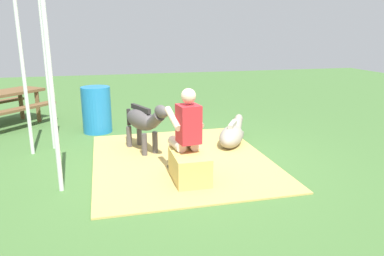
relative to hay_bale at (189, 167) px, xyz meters
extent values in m
plane|color=#426B33|center=(0.76, -0.05, -0.20)|extent=(24.00, 24.00, 0.00)
cube|color=tan|center=(0.83, -0.06, -0.19)|extent=(3.26, 2.74, 0.02)
cube|color=tan|center=(0.00, 0.00, 0.00)|extent=(0.72, 0.46, 0.41)
cylinder|color=beige|center=(0.24, 0.12, 0.27)|extent=(0.41, 0.19, 0.14)
cylinder|color=beige|center=(0.43, 0.15, 0.00)|extent=(0.11, 0.11, 0.41)
cube|color=black|center=(0.43, 0.15, -0.17)|extent=(0.23, 0.13, 0.06)
cylinder|color=beige|center=(0.26, -0.07, 0.27)|extent=(0.41, 0.19, 0.14)
cylinder|color=beige|center=(0.46, -0.05, 0.00)|extent=(0.11, 0.11, 0.41)
cube|color=black|center=(0.46, -0.05, -0.17)|extent=(0.23, 0.13, 0.06)
cube|color=red|center=(0.05, 0.00, 0.60)|extent=(0.33, 0.32, 0.52)
cylinder|color=beige|center=(0.21, 0.18, 0.65)|extent=(0.51, 0.15, 0.26)
cylinder|color=beige|center=(0.25, -0.14, 0.65)|extent=(0.51, 0.15, 0.26)
sphere|color=beige|center=(0.05, 0.00, 0.98)|extent=(0.20, 0.20, 0.20)
ellipsoid|color=#4C4747|center=(1.45, 0.49, 0.36)|extent=(0.90, 0.61, 0.34)
cylinder|color=#4C4747|center=(1.23, 0.30, -0.01)|extent=(0.09, 0.09, 0.39)
cylinder|color=#4C4747|center=(1.16, 0.48, -0.01)|extent=(0.09, 0.09, 0.39)
cylinder|color=#4C4747|center=(1.75, 0.50, -0.01)|extent=(0.09, 0.09, 0.39)
cylinder|color=#4C4747|center=(1.68, 0.69, -0.01)|extent=(0.09, 0.09, 0.39)
cylinder|color=#4C4747|center=(0.99, 0.31, 0.46)|extent=(0.41, 0.30, 0.33)
ellipsoid|color=#4C4747|center=(0.82, 0.24, 0.62)|extent=(0.36, 0.27, 0.20)
cube|color=#2A2727|center=(1.45, 0.49, 0.55)|extent=(0.58, 0.28, 0.08)
cylinder|color=#2A2727|center=(1.89, 0.67, 0.31)|extent=(0.07, 0.07, 0.30)
ellipsoid|color=gray|center=(1.34, -1.09, -0.02)|extent=(0.96, 0.79, 0.36)
cube|color=gray|center=(1.81, -1.37, -0.15)|extent=(0.36, 0.35, 0.10)
cylinder|color=gray|center=(1.82, -1.38, 0.04)|extent=(0.34, 0.30, 0.30)
ellipsoid|color=gray|center=(1.98, -1.47, 0.12)|extent=(0.34, 0.29, 0.20)
cube|color=#B5A999|center=(1.41, -1.13, 0.18)|extent=(0.42, 0.29, 0.08)
cylinder|color=#1E72B2|center=(2.89, 1.23, 0.26)|extent=(0.58, 0.58, 0.93)
cylinder|color=silver|center=(0.11, 1.69, 1.06)|extent=(0.06, 0.06, 2.52)
cylinder|color=silver|center=(1.98, 1.98, 1.06)|extent=(0.06, 0.06, 2.52)
cylinder|color=silver|center=(1.75, 2.30, 1.06)|extent=(0.06, 0.06, 2.52)
cube|color=brown|center=(3.88, 3.11, 0.52)|extent=(1.58, 1.52, 0.06)
cube|color=brown|center=(3.52, 2.71, 0.24)|extent=(1.27, 1.18, 0.05)
cube|color=brown|center=(4.10, 2.53, 0.14)|extent=(0.08, 0.08, 0.69)
cube|color=brown|center=(4.47, 2.94, 0.14)|extent=(0.08, 0.08, 0.69)
camera|label=1|loc=(-4.57, 1.10, 1.83)|focal=34.23mm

